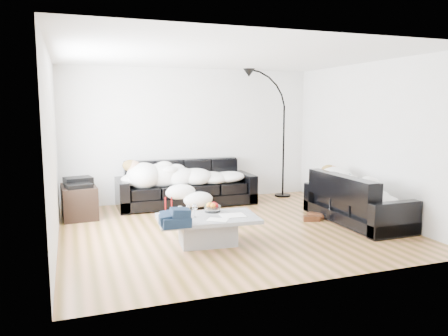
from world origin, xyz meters
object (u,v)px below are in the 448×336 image
object	(u,v)px
sleeper_back	(187,172)
shoes	(313,217)
sofa_right	(357,198)
wine_glass_c	(195,211)
sofa_back	(186,183)
fruit_bowl	(212,207)
av_cabinet	(79,202)
stereo	(78,182)
wine_glass_a	(188,210)
sleeper_right	(357,184)
floor_lamp	(284,142)
coffee_table	(208,231)
wine_glass_b	(180,212)
candle_left	(166,206)
candle_right	(172,206)

from	to	relation	value
sleeper_back	shoes	xyz separation A→B (m)	(1.70, -1.73, -0.59)
sofa_right	wine_glass_c	bearing A→B (deg)	95.92
sofa_back	fruit_bowl	bearing A→B (deg)	-95.20
av_cabinet	stereo	size ratio (longest dim) A/B	1.80
sleeper_back	wine_glass_a	size ratio (longest dim) A/B	14.43
sofa_right	sleeper_right	bearing A→B (deg)	-180.00
sofa_back	wine_glass_a	size ratio (longest dim) A/B	17.05
fruit_bowl	floor_lamp	distance (m)	3.37
coffee_table	floor_lamp	size ratio (longest dim) A/B	0.58
wine_glass_b	wine_glass_c	world-z (taller)	wine_glass_c
stereo	shoes	bearing A→B (deg)	-34.76
sofa_back	wine_glass_c	xyz separation A→B (m)	(-0.52, -2.42, 0.06)
sleeper_back	floor_lamp	world-z (taller)	floor_lamp
sleeper_back	sleeper_right	distance (m)	3.08
sleeper_back	stereo	world-z (taller)	sleeper_back
sofa_back	sofa_right	world-z (taller)	sofa_back
sofa_back	coffee_table	xyz separation A→B (m)	(-0.34, -2.43, -0.23)
sofa_right	av_cabinet	distance (m)	4.61
sleeper_right	wine_glass_b	distance (m)	3.01
sleeper_back	wine_glass_a	distance (m)	2.34
candle_left	coffee_table	bearing A→B (deg)	-25.61
fruit_bowl	candle_left	world-z (taller)	candle_left
wine_glass_a	wine_glass_b	size ratio (longest dim) A/B	0.91
wine_glass_b	av_cabinet	world-z (taller)	wine_glass_b
candle_left	wine_glass_c	bearing A→B (deg)	-34.39
sleeper_right	coffee_table	xyz separation A→B (m)	(-2.62, -0.30, -0.43)
fruit_bowl	wine_glass_b	world-z (taller)	wine_glass_b
av_cabinet	wine_glass_a	bearing A→B (deg)	-59.50
coffee_table	stereo	bearing A→B (deg)	126.92
wine_glass_b	av_cabinet	bearing A→B (deg)	120.48
wine_glass_a	stereo	bearing A→B (deg)	124.15
sofa_back	av_cabinet	bearing A→B (deg)	-171.27
sleeper_right	stereo	xyz separation A→B (m)	(-4.22, 1.83, -0.01)
sofa_back	candle_right	xyz separation A→B (m)	(-0.77, -2.15, 0.09)
wine_glass_b	shoes	bearing A→B (deg)	14.36
sofa_right	sleeper_back	distance (m)	3.09
sofa_back	candle_left	bearing A→B (deg)	-111.63
fruit_bowl	candle_right	world-z (taller)	candle_right
wine_glass_c	fruit_bowl	bearing A→B (deg)	34.33
shoes	floor_lamp	distance (m)	2.26
floor_lamp	coffee_table	bearing A→B (deg)	-155.93
sleeper_back	candle_right	distance (m)	2.24
wine_glass_c	stereo	distance (m)	2.56
fruit_bowl	wine_glass_c	world-z (taller)	wine_glass_c
sofa_back	candle_right	bearing A→B (deg)	-109.77
wine_glass_c	stereo	bearing A→B (deg)	123.94
wine_glass_b	coffee_table	bearing A→B (deg)	-5.74
shoes	sofa_right	bearing A→B (deg)	-1.45
fruit_bowl	floor_lamp	bearing A→B (deg)	45.41
fruit_bowl	candle_right	size ratio (longest dim) A/B	0.96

